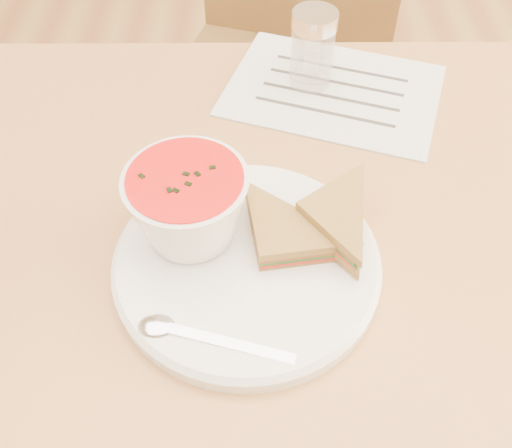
{
  "coord_description": "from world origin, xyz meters",
  "views": [
    {
      "loc": [
        -0.06,
        -0.44,
        1.25
      ],
      "look_at": [
        -0.06,
        -0.06,
        0.8
      ],
      "focal_mm": 40.0,
      "sensor_mm": 36.0,
      "label": 1
    }
  ],
  "objects_px": {
    "dining_table": "(292,359)",
    "chair_far": "(273,85)",
    "condiment_shaker": "(312,50)",
    "soup_bowl": "(189,209)",
    "plate": "(247,264)"
  },
  "relations": [
    {
      "from": "chair_far",
      "to": "soup_bowl",
      "type": "distance_m",
      "value": 0.7
    },
    {
      "from": "dining_table",
      "to": "chair_far",
      "type": "distance_m",
      "value": 0.59
    },
    {
      "from": "chair_far",
      "to": "soup_bowl",
      "type": "height_order",
      "value": "chair_far"
    },
    {
      "from": "condiment_shaker",
      "to": "plate",
      "type": "bearing_deg",
      "value": -105.38
    },
    {
      "from": "condiment_shaker",
      "to": "soup_bowl",
      "type": "bearing_deg",
      "value": -116.99
    },
    {
      "from": "chair_far",
      "to": "condiment_shaker",
      "type": "distance_m",
      "value": 0.45
    },
    {
      "from": "chair_far",
      "to": "soup_bowl",
      "type": "bearing_deg",
      "value": 97.81
    },
    {
      "from": "dining_table",
      "to": "chair_far",
      "type": "xyz_separation_m",
      "value": [
        -0.02,
        0.58,
        0.13
      ]
    },
    {
      "from": "dining_table",
      "to": "condiment_shaker",
      "type": "relative_size",
      "value": 9.04
    },
    {
      "from": "plate",
      "to": "condiment_shaker",
      "type": "height_order",
      "value": "condiment_shaker"
    },
    {
      "from": "plate",
      "to": "condiment_shaker",
      "type": "distance_m",
      "value": 0.34
    },
    {
      "from": "plate",
      "to": "condiment_shaker",
      "type": "relative_size",
      "value": 2.57
    },
    {
      "from": "soup_bowl",
      "to": "plate",
      "type": "bearing_deg",
      "value": -29.12
    },
    {
      "from": "chair_far",
      "to": "plate",
      "type": "relative_size",
      "value": 3.54
    },
    {
      "from": "chair_far",
      "to": "plate",
      "type": "bearing_deg",
      "value": 103.4
    }
  ]
}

